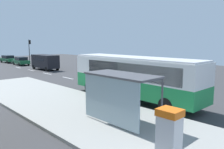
{
  "coord_description": "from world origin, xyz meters",
  "views": [
    {
      "loc": [
        -14.35,
        -8.79,
        4.33
      ],
      "look_at": [
        -1.0,
        5.06,
        1.5
      ],
      "focal_mm": 36.06,
      "sensor_mm": 36.0,
      "label": 1
    }
  ],
  "objects": [
    {
      "name": "lane_stripe_seg_5",
      "position": [
        0.25,
        19.0,
        0.01
      ],
      "size": [
        0.16,
        2.2,
        0.01
      ],
      "primitive_type": "cube",
      "color": "silver",
      "rests_on": "ground"
    },
    {
      "name": "bus",
      "position": [
        -1.71,
        2.08,
        1.84
      ],
      "size": [
        2.74,
        11.06,
        3.21
      ],
      "color": "#1E8C47",
      "rests_on": "ground"
    },
    {
      "name": "lane_stripe_seg_2",
      "position": [
        0.25,
        4.0,
        0.01
      ],
      "size": [
        0.16,
        2.2,
        0.01
      ],
      "primitive_type": "cube",
      "color": "silver",
      "rests_on": "ground"
    },
    {
      "name": "sedan_far",
      "position": [
        2.3,
        39.23,
        0.79
      ],
      "size": [
        2.04,
        4.49,
        1.52
      ],
      "color": "#195933",
      "rests_on": "ground"
    },
    {
      "name": "lane_stripe_seg_7",
      "position": [
        0.25,
        29.0,
        0.01
      ],
      "size": [
        0.16,
        2.2,
        0.01
      ],
      "primitive_type": "cube",
      "color": "silver",
      "rests_on": "ground"
    },
    {
      "name": "bus_shelter",
      "position": [
        -6.41,
        -0.94,
        2.1
      ],
      "size": [
        1.8,
        4.0,
        2.5
      ],
      "color": "#4C4C51",
      "rests_on": "sidewalk_platform"
    },
    {
      "name": "sedan_near",
      "position": [
        2.3,
        32.74,
        0.79
      ],
      "size": [
        2.0,
        4.47,
        1.52
      ],
      "color": "#195933",
      "rests_on": "ground"
    },
    {
      "name": "ticket_machine",
      "position": [
        -7.98,
        -4.95,
        1.17
      ],
      "size": [
        0.66,
        0.76,
        1.94
      ],
      "color": "silver",
      "rests_on": "sidewalk_platform"
    },
    {
      "name": "lane_stripe_seg_3",
      "position": [
        0.25,
        9.0,
        0.01
      ],
      "size": [
        0.16,
        2.2,
        0.01
      ],
      "primitive_type": "cube",
      "color": "silver",
      "rests_on": "ground"
    },
    {
      "name": "traffic_light_near_side",
      "position": [
        5.5,
        35.99,
        3.15
      ],
      "size": [
        0.49,
        0.28,
        4.71
      ],
      "color": "#2D2D2D",
      "rests_on": "ground"
    },
    {
      "name": "recycling_bin_blue",
      "position": [
        -4.2,
        1.77,
        0.66
      ],
      "size": [
        0.52,
        0.52,
        0.95
      ],
      "primitive_type": "cylinder",
      "color": "blue",
      "rests_on": "sidewalk_platform"
    },
    {
      "name": "white_van",
      "position": [
        2.2,
        23.25,
        1.34
      ],
      "size": [
        2.08,
        5.22,
        2.3
      ],
      "color": "black",
      "rests_on": "ground"
    },
    {
      "name": "lane_stripe_seg_1",
      "position": [
        0.25,
        -1.0,
        0.01
      ],
      "size": [
        0.16,
        2.2,
        0.01
      ],
      "primitive_type": "cube",
      "color": "silver",
      "rests_on": "ground"
    },
    {
      "name": "recycling_bin_green",
      "position": [
        -4.2,
        2.47,
        0.66
      ],
      "size": [
        0.52,
        0.52,
        0.95
      ],
      "primitive_type": "cylinder",
      "color": "green",
      "rests_on": "sidewalk_platform"
    },
    {
      "name": "ground_plane",
      "position": [
        0.0,
        14.0,
        -0.02
      ],
      "size": [
        56.0,
        92.0,
        0.04
      ],
      "primitive_type": "cube",
      "color": "#38383A"
    },
    {
      "name": "lane_stripe_seg_4",
      "position": [
        0.25,
        14.0,
        0.01
      ],
      "size": [
        0.16,
        2.2,
        0.01
      ],
      "primitive_type": "cube",
      "color": "silver",
      "rests_on": "ground"
    },
    {
      "name": "lane_stripe_seg_6",
      "position": [
        0.25,
        24.0,
        0.01
      ],
      "size": [
        0.16,
        2.2,
        0.01
      ],
      "primitive_type": "cube",
      "color": "silver",
      "rests_on": "ground"
    },
    {
      "name": "sidewalk_platform",
      "position": [
        -6.4,
        2.0,
        0.09
      ],
      "size": [
        6.2,
        30.0,
        0.18
      ],
      "primitive_type": "cube",
      "color": "#999993",
      "rests_on": "ground"
    }
  ]
}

